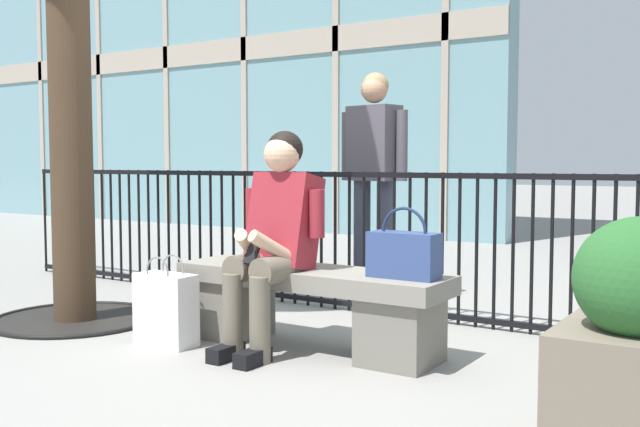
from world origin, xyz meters
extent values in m
plane|color=gray|center=(0.00, 0.00, 0.00)|extent=(60.00, 60.00, 0.00)
cube|color=gray|center=(0.00, 0.00, 0.40)|extent=(1.60, 0.44, 0.10)
cube|color=slate|center=(-0.56, 0.00, 0.17)|extent=(0.36, 0.37, 0.35)
cube|color=slate|center=(0.56, 0.00, 0.17)|extent=(0.36, 0.37, 0.35)
cylinder|color=#6B6051|center=(-0.24, -0.18, 0.47)|extent=(0.15, 0.40, 0.15)
cylinder|color=#6B6051|center=(-0.24, -0.38, 0.23)|extent=(0.11, 0.11, 0.45)
cube|color=black|center=(-0.24, -0.44, 0.04)|extent=(0.09, 0.22, 0.08)
cylinder|color=#6B6051|center=(-0.06, -0.18, 0.47)|extent=(0.15, 0.40, 0.15)
cylinder|color=#6B6051|center=(-0.06, -0.38, 0.23)|extent=(0.11, 0.11, 0.45)
cube|color=black|center=(-0.06, -0.44, 0.04)|extent=(0.09, 0.22, 0.08)
cube|color=maroon|center=(-0.15, -0.04, 0.71)|extent=(0.36, 0.30, 0.55)
cylinder|color=maroon|center=(-0.37, -0.04, 0.76)|extent=(0.08, 0.08, 0.26)
cylinder|color=#DBAD89|center=(-0.23, -0.26, 0.59)|extent=(0.16, 0.28, 0.20)
cylinder|color=maroon|center=(0.07, -0.04, 0.76)|extent=(0.08, 0.08, 0.26)
cylinder|color=#DBAD89|center=(-0.07, -0.26, 0.59)|extent=(0.16, 0.28, 0.20)
cube|color=black|center=(-0.15, -0.32, 0.57)|extent=(0.07, 0.10, 0.13)
sphere|color=#DBAD89|center=(-0.15, -0.06, 1.08)|extent=(0.20, 0.20, 0.20)
sphere|color=black|center=(-0.15, -0.03, 1.11)|extent=(0.20, 0.20, 0.20)
cube|color=#33477F|center=(0.58, -0.01, 0.57)|extent=(0.36, 0.15, 0.23)
torus|color=#1E2A4C|center=(0.58, -0.01, 0.69)|extent=(0.25, 0.02, 0.25)
cube|color=white|center=(-0.73, -0.38, 0.20)|extent=(0.36, 0.17, 0.41)
torus|color=slate|center=(-0.73, -0.44, 0.43)|extent=(0.17, 0.01, 0.17)
torus|color=slate|center=(-0.73, -0.32, 0.43)|extent=(0.17, 0.01, 0.17)
cylinder|color=#383D4C|center=(-0.53, 1.50, 0.45)|extent=(0.13, 0.13, 0.90)
cube|color=black|center=(-0.53, 1.46, 0.03)|extent=(0.09, 0.22, 0.06)
cylinder|color=#383D4C|center=(-0.33, 1.50, 0.45)|extent=(0.13, 0.13, 0.90)
cube|color=black|center=(-0.33, 1.46, 0.03)|extent=(0.09, 0.22, 0.06)
cube|color=#4C4751|center=(-0.43, 1.50, 1.18)|extent=(0.41, 0.28, 0.56)
cylinder|color=#4C4751|center=(-0.66, 1.50, 1.16)|extent=(0.08, 0.08, 0.52)
cylinder|color=#4C4751|center=(-0.19, 1.50, 1.16)|extent=(0.08, 0.08, 0.52)
sphere|color=tan|center=(-0.43, 1.50, 1.58)|extent=(0.20, 0.20, 0.20)
sphere|color=#997F59|center=(-0.43, 1.52, 1.61)|extent=(0.20, 0.20, 0.20)
cylinder|color=black|center=(-3.71, 1.01, 0.49)|extent=(0.02, 0.02, 0.97)
cylinder|color=black|center=(-3.60, 1.01, 0.49)|extent=(0.02, 0.02, 0.97)
cylinder|color=black|center=(-3.48, 1.01, 0.49)|extent=(0.02, 0.02, 0.97)
cylinder|color=black|center=(-3.36, 1.01, 0.49)|extent=(0.02, 0.02, 0.97)
cylinder|color=black|center=(-3.25, 1.01, 0.49)|extent=(0.02, 0.02, 0.97)
cylinder|color=black|center=(-3.13, 1.01, 0.49)|extent=(0.02, 0.02, 0.97)
cylinder|color=black|center=(-3.02, 1.01, 0.49)|extent=(0.02, 0.02, 0.97)
cylinder|color=black|center=(-2.90, 1.01, 0.49)|extent=(0.02, 0.02, 0.97)
cylinder|color=black|center=(-2.78, 1.01, 0.49)|extent=(0.02, 0.02, 0.97)
cylinder|color=black|center=(-2.67, 1.01, 0.49)|extent=(0.02, 0.02, 0.97)
cylinder|color=black|center=(-2.55, 1.01, 0.49)|extent=(0.02, 0.02, 0.97)
cylinder|color=black|center=(-2.44, 1.01, 0.49)|extent=(0.02, 0.02, 0.97)
cylinder|color=black|center=(-2.32, 1.01, 0.49)|extent=(0.02, 0.02, 0.97)
cylinder|color=black|center=(-2.20, 1.01, 0.49)|extent=(0.02, 0.02, 0.97)
cylinder|color=black|center=(-2.09, 1.01, 0.49)|extent=(0.02, 0.02, 0.97)
cylinder|color=black|center=(-1.97, 1.01, 0.49)|extent=(0.02, 0.02, 0.97)
cylinder|color=black|center=(-1.86, 1.01, 0.49)|extent=(0.02, 0.02, 0.97)
cylinder|color=black|center=(-1.74, 1.01, 0.49)|extent=(0.02, 0.02, 0.97)
cylinder|color=black|center=(-1.62, 1.01, 0.49)|extent=(0.02, 0.02, 0.97)
cylinder|color=black|center=(-1.51, 1.01, 0.49)|extent=(0.02, 0.02, 0.97)
cylinder|color=black|center=(-1.39, 1.01, 0.49)|extent=(0.02, 0.02, 0.97)
cylinder|color=black|center=(-1.28, 1.01, 0.49)|extent=(0.02, 0.02, 0.97)
cylinder|color=black|center=(-1.16, 1.01, 0.49)|extent=(0.02, 0.02, 0.97)
cylinder|color=black|center=(-1.04, 1.01, 0.49)|extent=(0.02, 0.02, 0.97)
cylinder|color=black|center=(-0.93, 1.01, 0.49)|extent=(0.02, 0.02, 0.97)
cylinder|color=black|center=(-0.81, 1.01, 0.49)|extent=(0.02, 0.02, 0.97)
cylinder|color=black|center=(-0.70, 1.01, 0.49)|extent=(0.02, 0.02, 0.97)
cylinder|color=black|center=(-0.58, 1.01, 0.49)|extent=(0.02, 0.02, 0.97)
cylinder|color=black|center=(-0.46, 1.01, 0.49)|extent=(0.02, 0.02, 0.97)
cylinder|color=black|center=(-0.35, 1.01, 0.49)|extent=(0.02, 0.02, 0.97)
cylinder|color=black|center=(-0.23, 1.01, 0.49)|extent=(0.02, 0.02, 0.97)
cylinder|color=black|center=(-0.12, 1.01, 0.49)|extent=(0.02, 0.02, 0.97)
cylinder|color=black|center=(0.00, 1.01, 0.49)|extent=(0.02, 0.02, 0.97)
cylinder|color=black|center=(0.12, 1.01, 0.49)|extent=(0.02, 0.02, 0.97)
cylinder|color=black|center=(0.23, 1.01, 0.49)|extent=(0.02, 0.02, 0.97)
cylinder|color=black|center=(0.35, 1.01, 0.49)|extent=(0.02, 0.02, 0.97)
cylinder|color=black|center=(0.46, 1.01, 0.49)|extent=(0.02, 0.02, 0.97)
cylinder|color=black|center=(0.58, 1.01, 0.49)|extent=(0.02, 0.02, 0.97)
cylinder|color=black|center=(0.70, 1.01, 0.49)|extent=(0.02, 0.02, 0.97)
cylinder|color=black|center=(0.81, 1.01, 0.49)|extent=(0.02, 0.02, 0.97)
cylinder|color=black|center=(0.93, 1.01, 0.49)|extent=(0.02, 0.02, 0.97)
cylinder|color=black|center=(1.04, 1.01, 0.49)|extent=(0.02, 0.02, 0.97)
cylinder|color=black|center=(1.16, 1.01, 0.49)|extent=(0.02, 0.02, 0.97)
cylinder|color=black|center=(1.28, 1.01, 0.49)|extent=(0.02, 0.02, 0.97)
cylinder|color=black|center=(1.39, 1.01, 0.49)|extent=(0.02, 0.02, 0.97)
cylinder|color=black|center=(1.51, 1.01, 0.49)|extent=(0.02, 0.02, 0.97)
cube|color=black|center=(0.00, 1.01, 0.05)|extent=(7.42, 0.04, 0.04)
cube|color=black|center=(0.00, 1.01, 0.95)|extent=(7.42, 0.04, 0.04)
cylinder|color=black|center=(-1.70, -0.24, 0.01)|extent=(1.05, 1.05, 0.01)
torus|color=black|center=(-1.70, -0.24, 0.01)|extent=(1.08, 1.08, 0.03)
cylinder|color=#423021|center=(-1.70, -0.24, 1.70)|extent=(0.27, 0.27, 3.40)
cube|color=#726656|center=(1.79, -0.59, 0.23)|extent=(0.55, 0.55, 0.45)
cube|color=#AD9E8C|center=(-6.67, 5.59, 2.80)|extent=(11.77, 0.04, 0.36)
camera|label=1|loc=(2.21, -3.29, 1.04)|focal=40.60mm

